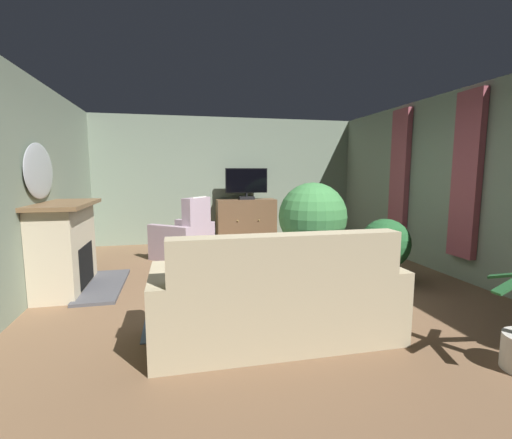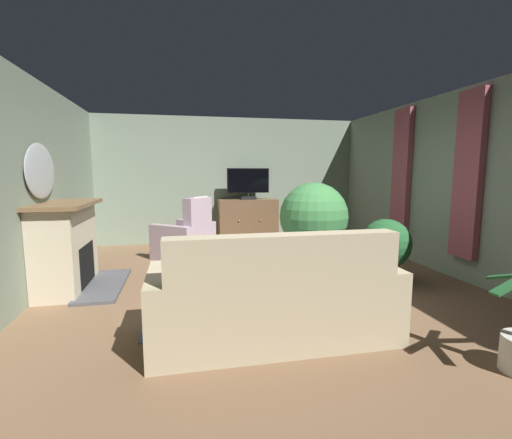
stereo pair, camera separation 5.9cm
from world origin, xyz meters
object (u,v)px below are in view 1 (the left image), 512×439
object	(u,v)px
armchair_in_far_corner	(185,239)
potted_plant_on_hearth_side	(385,245)
tv_cabinet	(246,222)
tv_remote	(251,265)
wall_mirror_oval	(39,171)
sofa_floral	(277,304)
fireplace	(67,248)
television	(246,183)
potted_plant_tall_palm_by_window	(313,217)
coffee_table	(254,266)
cat	(174,288)

from	to	relation	value
armchair_in_far_corner	potted_plant_on_hearth_side	size ratio (longest dim) A/B	1.33
tv_cabinet	tv_remote	xyz separation A→B (m)	(-0.62, -3.45, -0.01)
wall_mirror_oval	tv_cabinet	bearing A→B (deg)	39.33
sofa_floral	armchair_in_far_corner	bearing A→B (deg)	102.18
tv_remote	fireplace	bearing A→B (deg)	8.07
fireplace	sofa_floral	bearing A→B (deg)	-40.88
sofa_floral	armchair_in_far_corner	xyz separation A→B (m)	(-0.73, 3.39, 0.00)
television	armchair_in_far_corner	size ratio (longest dim) A/B	0.75
fireplace	potted_plant_tall_palm_by_window	distance (m)	3.74
sofa_floral	potted_plant_tall_palm_by_window	world-z (taller)	potted_plant_tall_palm_by_window
tv_cabinet	potted_plant_on_hearth_side	xyz separation A→B (m)	(1.33, -3.15, 0.07)
coffee_table	potted_plant_tall_palm_by_window	bearing A→B (deg)	48.79
coffee_table	cat	size ratio (longest dim) A/B	1.78
wall_mirror_oval	potted_plant_tall_palm_by_window	world-z (taller)	wall_mirror_oval
wall_mirror_oval	potted_plant_tall_palm_by_window	bearing A→B (deg)	11.12
sofa_floral	coffee_table	bearing A→B (deg)	87.74
wall_mirror_oval	potted_plant_on_hearth_side	distance (m)	4.58
sofa_floral	tv_remote	bearing A→B (deg)	91.52
wall_mirror_oval	television	bearing A→B (deg)	38.74
television	tv_cabinet	bearing A→B (deg)	90.00
tv_cabinet	potted_plant_on_hearth_side	distance (m)	3.42
potted_plant_on_hearth_side	sofa_floral	bearing A→B (deg)	-145.21
wall_mirror_oval	tv_remote	xyz separation A→B (m)	(2.47, -0.91, -1.09)
television	tv_remote	xyz separation A→B (m)	(-0.62, -3.40, -0.86)
armchair_in_far_corner	potted_plant_tall_palm_by_window	distance (m)	2.28
wall_mirror_oval	tv_cabinet	size ratio (longest dim) A/B	0.78
television	cat	distance (m)	3.57
tv_remote	cat	size ratio (longest dim) A/B	0.26
cat	tv_cabinet	bearing A→B (deg)	63.74
potted_plant_tall_palm_by_window	sofa_floral	bearing A→B (deg)	-117.33
potted_plant_on_hearth_side	cat	bearing A→B (deg)	178.25
television	tv_remote	bearing A→B (deg)	-100.32
television	coffee_table	distance (m)	3.43
tv_cabinet	potted_plant_tall_palm_by_window	size ratio (longest dim) A/B	0.93
tv_cabinet	sofa_floral	distance (m)	4.52
fireplace	tv_remote	xyz separation A→B (m)	(2.23, -0.91, -0.11)
cat	potted_plant_tall_palm_by_window	bearing A→B (deg)	29.13
tv_cabinet	coffee_table	size ratio (longest dim) A/B	1.09
tv_remote	potted_plant_on_hearth_side	distance (m)	1.98
television	sofa_floral	xyz separation A→B (m)	(-0.59, -4.43, -0.95)
television	potted_plant_on_hearth_side	bearing A→B (deg)	-66.70
armchair_in_far_corner	potted_plant_on_hearth_side	bearing A→B (deg)	-37.69
wall_mirror_oval	fireplace	bearing A→B (deg)	0.00
wall_mirror_oval	tv_cabinet	world-z (taller)	wall_mirror_oval
sofa_floral	potted_plant_tall_palm_by_window	bearing A→B (deg)	62.67
television	sofa_floral	bearing A→B (deg)	-97.60
tv_cabinet	sofa_floral	size ratio (longest dim) A/B	0.57
wall_mirror_oval	potted_plant_tall_palm_by_window	distance (m)	4.06
coffee_table	tv_remote	world-z (taller)	tv_remote
fireplace	cat	world-z (taller)	fireplace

